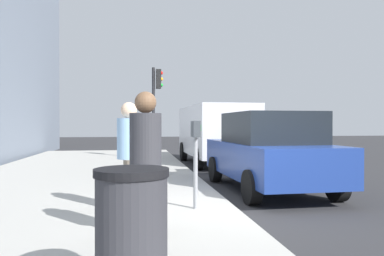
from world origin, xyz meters
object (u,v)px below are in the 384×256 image
parking_meter (196,145)px  parked_van_far (215,131)px  pedestrian_at_meter (129,147)px  traffic_signal (156,97)px  parked_sedan_near (268,151)px  pedestrian_bystander (146,152)px  trash_bin (132,233)px

parking_meter → parked_van_far: parked_van_far is taller
pedestrian_at_meter → traffic_signal: bearing=78.5°
traffic_signal → pedestrian_at_meter: bearing=174.1°
parked_sedan_near → parked_van_far: parked_van_far is taller
pedestrian_at_meter → parked_van_far: 8.54m
pedestrian_at_meter → traffic_signal: (9.03, -0.93, 1.43)m
pedestrian_at_meter → pedestrian_bystander: size_ratio=0.98×
parked_sedan_near → parked_van_far: (5.79, 0.00, 0.36)m
parking_meter → parked_van_far: (8.00, -2.02, 0.09)m
pedestrian_bystander → parked_sedan_near: 4.67m
parked_sedan_near → traffic_signal: size_ratio=1.24×
parked_sedan_near → parking_meter: bearing=137.6°
parked_van_far → trash_bin: 11.46m
pedestrian_bystander → traffic_signal: 10.65m
parked_sedan_near → pedestrian_at_meter: bearing=125.2°
pedestrian_bystander → parked_van_far: bearing=16.3°
parked_van_far → pedestrian_at_meter: bearing=158.9°
parking_meter → trash_bin: bearing=161.9°
parked_van_far → traffic_signal: (1.06, 2.15, 1.32)m
pedestrian_at_meter → trash_bin: bearing=-94.4°
parked_sedan_near → traffic_signal: 7.38m
traffic_signal → parked_sedan_near: bearing=-162.6°
pedestrian_bystander → parked_van_far: parked_van_far is taller
parked_van_far → trash_bin: parked_van_far is taller
parking_meter → parked_van_far: bearing=-14.2°
pedestrian_bystander → traffic_signal: traffic_signal is taller
pedestrian_at_meter → parked_van_far: parked_van_far is taller
pedestrian_bystander → traffic_signal: bearing=29.3°
parking_meter → parked_sedan_near: size_ratio=0.32×
trash_bin → parking_meter: bearing=-18.1°
pedestrian_bystander → trash_bin: (-1.57, 0.15, -0.52)m
traffic_signal → parked_van_far: bearing=-116.3°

